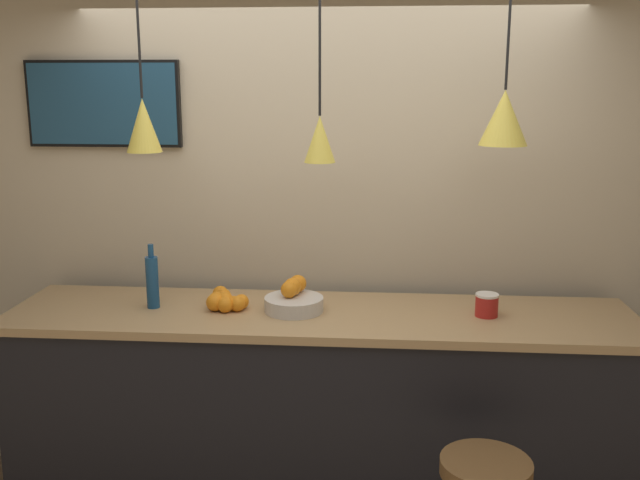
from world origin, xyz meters
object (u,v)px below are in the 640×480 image
(juice_bottle, at_px, (152,281))
(fruit_bowl, at_px, (294,300))
(mounted_tv, at_px, (103,104))
(spread_jar, at_px, (487,305))

(juice_bottle, bearing_deg, fruit_bowl, 0.82)
(juice_bottle, xyz_separation_m, mounted_tv, (-0.34, 0.40, 0.82))
(fruit_bowl, distance_m, mounted_tv, 1.42)
(juice_bottle, relative_size, mounted_tv, 0.39)
(spread_jar, xyz_separation_m, mounted_tv, (-1.92, 0.40, 0.90))
(fruit_bowl, bearing_deg, juice_bottle, -179.18)
(mounted_tv, bearing_deg, juice_bottle, -49.40)
(fruit_bowl, relative_size, spread_jar, 2.61)
(juice_bottle, distance_m, mounted_tv, 0.97)
(fruit_bowl, height_order, juice_bottle, juice_bottle)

